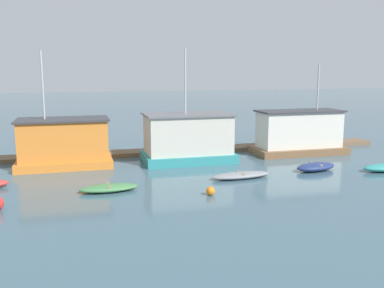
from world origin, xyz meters
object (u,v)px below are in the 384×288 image
Objects in this scene: mooring_post_centre at (36,151)px; buoy_orange at (210,191)px; houseboat_brown at (299,133)px; mooring_post_far_right at (285,139)px; dinghy_green at (109,188)px; dinghy_navy at (316,167)px; houseboat_teal at (188,138)px; mooring_post_near_right at (173,143)px; dinghy_grey at (241,175)px; houseboat_orange at (64,143)px.

mooring_post_centre is 14.04m from buoy_orange.
houseboat_brown is 13.41m from buoy_orange.
mooring_post_far_right is at bearing 0.00° from mooring_post_centre.
dinghy_navy is (13.14, 1.27, 0.07)m from dinghy_green.
houseboat_teal reaches higher than mooring_post_near_right.
dinghy_grey is 2.22× the size of mooring_post_centre.
houseboat_brown is 2.27× the size of dinghy_green.
dinghy_green is 7.83m from dinghy_grey.
mooring_post_near_right reaches higher than buoy_orange.
houseboat_orange is 2.60m from mooring_post_centre.
dinghy_navy is 6.70× the size of buoy_orange.
dinghy_navy is 7.28m from mooring_post_far_right.
houseboat_brown reaches higher than mooring_post_centre.
houseboat_brown reaches higher than dinghy_navy.
houseboat_brown is at bearing 41.85° from buoy_orange.
houseboat_teal is at bearing 83.30° from buoy_orange.
dinghy_green is 1.84× the size of mooring_post_centre.
buoy_orange is at bearing -134.56° from dinghy_grey.
mooring_post_centre reaches higher than dinghy_green.
houseboat_orange is 2.43× the size of dinghy_green.
mooring_post_centre is (-19.26, 1.58, -0.72)m from houseboat_brown.
houseboat_brown is 3.94× the size of mooring_post_far_right.
dinghy_green is at bearing -174.75° from dinghy_grey.
mooring_post_centre is at bearing 175.31° from houseboat_brown.
houseboat_teal is 5.99m from dinghy_grey.
mooring_post_far_right is 18.94m from mooring_post_centre.
dinghy_green is (2.37, -6.79, -1.37)m from houseboat_orange.
dinghy_navy is at bearing -42.46° from mooring_post_near_right.
houseboat_brown reaches higher than mooring_post_near_right.
houseboat_teal is 8.77m from dinghy_green.
mooring_post_far_right is at bearing 101.23° from houseboat_brown.
houseboat_orange is 11.92m from dinghy_grey.
houseboat_brown is at bearing -4.69° from mooring_post_centre.
dinghy_navy is at bearing -108.12° from houseboat_brown.
dinghy_grey is (-7.15, -6.07, -1.38)m from houseboat_brown.
buoy_orange reaches higher than dinghy_grey.
houseboat_orange reaches higher than dinghy_navy.
mooring_post_centre is at bearing 168.31° from houseboat_teal.
dinghy_grey is at bearing 5.25° from dinghy_green.
houseboat_teal is 10.55m from mooring_post_centre.
houseboat_orange is 7.94m from mooring_post_near_right.
houseboat_teal reaches higher than mooring_post_far_right.
dinghy_navy is at bearing 5.54° from dinghy_green.
buoy_orange is at bearing -157.38° from dinghy_navy.
buoy_orange is at bearing -22.91° from dinghy_green.
houseboat_orange is 17.09m from mooring_post_far_right.
dinghy_grey is 8.23× the size of buoy_orange.
mooring_post_near_right is (-9.24, 0.00, 0.07)m from mooring_post_far_right.
mooring_post_near_right is at bearing 105.69° from houseboat_teal.
houseboat_teal is 2.08× the size of dinghy_grey.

